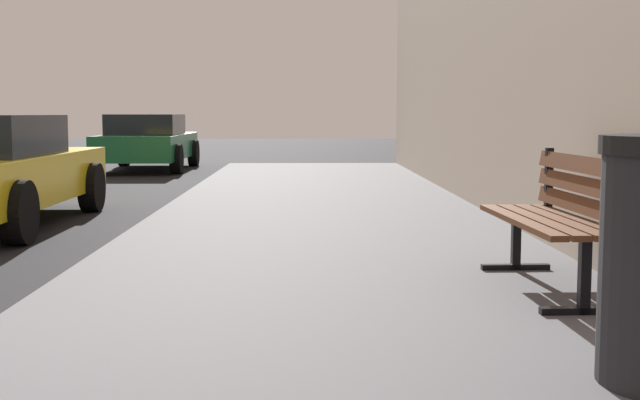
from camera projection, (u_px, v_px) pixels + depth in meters
bench at (561, 211)px, 5.42m from camera, size 0.55×1.63×0.89m
car_green at (148, 142)px, 19.23m from camera, size 1.93×4.31×1.27m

